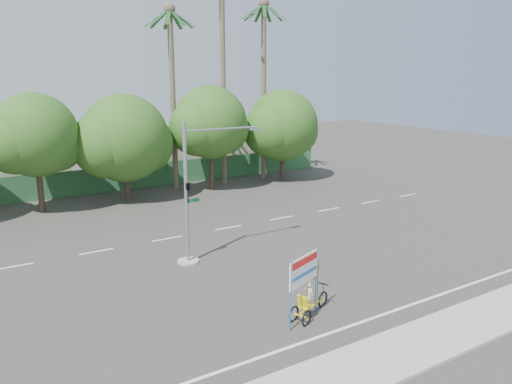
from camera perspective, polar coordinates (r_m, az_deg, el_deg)
ground at (r=23.31m, az=2.13°, el=-9.86°), size 120.00×120.00×0.00m
sidewalk_near at (r=18.25m, az=16.11°, el=-17.17°), size 50.00×2.40×0.12m
fence at (r=41.82m, az=-14.64°, el=1.59°), size 38.00×0.08×2.00m
building_right at (r=48.66m, az=-7.32°, el=4.46°), size 14.00×8.00×3.60m
tree_left at (r=36.28m, az=-23.99°, el=5.65°), size 6.66×5.60×8.07m
tree_center at (r=37.66m, az=-14.85°, el=5.67°), size 7.62×6.40×7.85m
tree_right at (r=40.20m, az=-5.28°, el=7.62°), size 6.90×5.80×8.36m
tree_far_right at (r=43.85m, az=2.98°, el=7.34°), size 7.38×6.20×7.94m
palm_tall at (r=42.30m, az=-3.83°, el=15.01°), size 3.73×3.79×17.45m
palm_mid at (r=44.33m, az=0.88°, el=13.58°), size 3.73×3.79×15.45m
palm_short at (r=40.34m, az=-9.57°, el=12.67°), size 3.73×3.79×14.45m
traffic_signal at (r=24.64m, az=-7.29°, el=-1.49°), size 4.72×1.10×7.00m
trike_billboard at (r=19.43m, az=5.87°, el=-11.23°), size 2.66×1.25×2.78m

